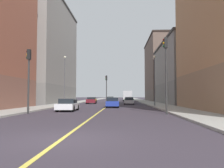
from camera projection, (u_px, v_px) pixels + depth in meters
ground_plane at (62, 139)px, 8.17m from camera, size 400.00×400.00×0.00m
sidewalk_left at (146, 102)px, 56.71m from camera, size 3.54×168.00×0.15m
sidewalk_right at (81, 102)px, 57.42m from camera, size 3.54×168.00×0.15m
lane_center_stripe at (113, 102)px, 57.06m from camera, size 0.16×154.00×0.01m
building_left_mid at (184, 73)px, 43.28m from camera, size 8.83×20.94×11.76m
building_left_far at (163, 70)px, 65.54m from camera, size 8.83×21.09×17.88m
building_right_midblock at (45, 53)px, 48.18m from camera, size 8.83×24.06×21.46m
traffic_light_left_near at (166, 65)px, 19.23m from camera, size 0.40×0.32×6.57m
traffic_light_right_near at (29, 72)px, 19.73m from camera, size 0.40×0.32×5.66m
traffic_light_median_far at (106, 85)px, 43.09m from camera, size 0.40×0.32×5.44m
street_lamp_left_near at (154, 75)px, 32.94m from camera, size 0.36×0.36×7.31m
street_lamp_right_near at (65, 75)px, 36.11m from camera, size 0.36×0.36×7.82m
car_maroon at (92, 100)px, 44.76m from camera, size 1.92×4.10×1.28m
car_blue at (113, 102)px, 30.75m from camera, size 1.83×4.17×1.34m
car_silver at (129, 101)px, 41.35m from camera, size 1.87×4.57×1.23m
car_green at (129, 100)px, 49.60m from camera, size 2.06×4.31×1.28m
car_white at (68, 105)px, 23.42m from camera, size 1.87×4.13×1.27m
car_yellow at (110, 99)px, 60.75m from camera, size 2.01×4.18×1.32m
car_red at (127, 99)px, 72.53m from camera, size 1.82×4.13×1.32m
box_truck at (127, 96)px, 63.85m from camera, size 2.54×6.86×2.90m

